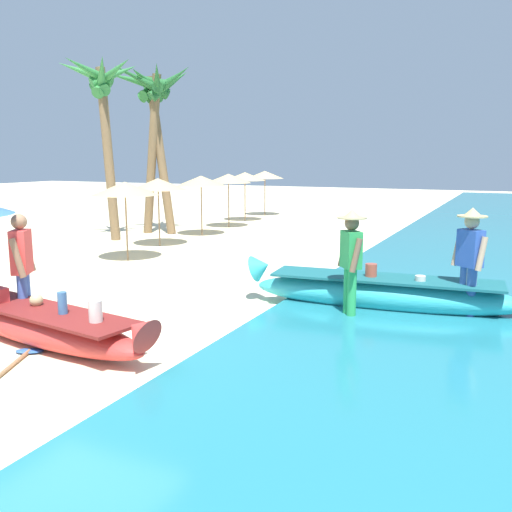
% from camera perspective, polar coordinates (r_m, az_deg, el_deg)
% --- Properties ---
extents(ground_plane, '(80.00, 80.00, 0.00)m').
position_cam_1_polar(ground_plane, '(8.03, -19.17, -8.57)').
color(ground_plane, beige).
extents(boat_red_foreground, '(4.25, 1.34, 0.77)m').
position_cam_1_polar(boat_red_foreground, '(8.13, -21.27, -6.43)').
color(boat_red_foreground, red).
rests_on(boat_red_foreground, ground).
extents(boat_cyan_midground, '(4.68, 1.16, 0.89)m').
position_cam_1_polar(boat_cyan_midground, '(9.34, 12.92, -3.66)').
color(boat_cyan_midground, '#33B2BC').
rests_on(boat_cyan_midground, ground).
extents(person_vendor_hatted, '(0.50, 0.55, 1.72)m').
position_cam_1_polar(person_vendor_hatted, '(8.59, 9.64, -0.10)').
color(person_vendor_hatted, green).
rests_on(person_vendor_hatted, ground).
extents(person_tourist_customer, '(0.45, 0.58, 1.69)m').
position_cam_1_polar(person_tourist_customer, '(8.72, -22.73, -0.85)').
color(person_tourist_customer, '#3D5BA8').
rests_on(person_tourist_customer, ground).
extents(person_vendor_assistant, '(0.56, 0.49, 1.75)m').
position_cam_1_polar(person_vendor_assistant, '(9.03, 20.95, -0.03)').
color(person_vendor_assistant, '#3D5BA8').
rests_on(person_vendor_assistant, ground).
extents(parasol_row_0, '(1.60, 1.60, 1.91)m').
position_cam_1_polar(parasol_row_0, '(13.82, -13.21, 6.71)').
color(parasol_row_0, '#8E6B47').
rests_on(parasol_row_0, ground).
extents(parasol_row_1, '(1.60, 1.60, 1.91)m').
position_cam_1_polar(parasol_row_1, '(15.93, -9.96, 7.23)').
color(parasol_row_1, '#8E6B47').
rests_on(parasol_row_1, ground).
extents(parasol_row_2, '(1.60, 1.60, 1.91)m').
position_cam_1_polar(parasol_row_2, '(17.96, -5.62, 7.63)').
color(parasol_row_2, '#8E6B47').
rests_on(parasol_row_2, ground).
extents(parasol_row_3, '(1.60, 1.60, 1.91)m').
position_cam_1_polar(parasol_row_3, '(20.03, -2.82, 7.90)').
color(parasol_row_3, '#8E6B47').
rests_on(parasol_row_3, ground).
extents(parasol_row_4, '(1.60, 1.60, 1.91)m').
position_cam_1_polar(parasol_row_4, '(22.10, -1.14, 8.11)').
color(parasol_row_4, '#8E6B47').
rests_on(parasol_row_4, ground).
extents(parasol_row_5, '(1.60, 1.60, 1.91)m').
position_cam_1_polar(parasol_row_5, '(24.24, 0.92, 8.28)').
color(parasol_row_5, '#8E6B47').
rests_on(parasol_row_5, ground).
extents(palm_tree_tall_inland, '(2.72, 2.55, 5.36)m').
position_cam_1_polar(palm_tree_tall_inland, '(18.92, -10.46, 15.07)').
color(palm_tree_tall_inland, brown).
rests_on(palm_tree_tall_inland, ground).
extents(palm_tree_leaning_seaward, '(2.57, 2.56, 5.40)m').
position_cam_1_polar(palm_tree_leaning_seaward, '(18.68, -10.25, 15.47)').
color(palm_tree_leaning_seaward, brown).
rests_on(palm_tree_leaning_seaward, ground).
extents(palm_tree_mid_cluster, '(2.51, 2.61, 5.40)m').
position_cam_1_polar(palm_tree_mid_cluster, '(17.71, -15.42, 15.77)').
color(palm_tree_mid_cluster, brown).
rests_on(palm_tree_mid_cluster, ground).
extents(paddle, '(0.91, 1.69, 0.05)m').
position_cam_1_polar(paddle, '(7.38, -23.75, -10.26)').
color(paddle, '#8E6B47').
rests_on(paddle, ground).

